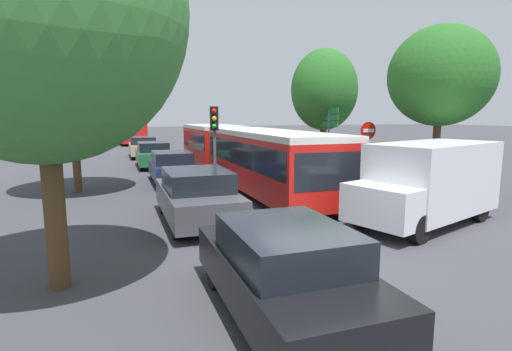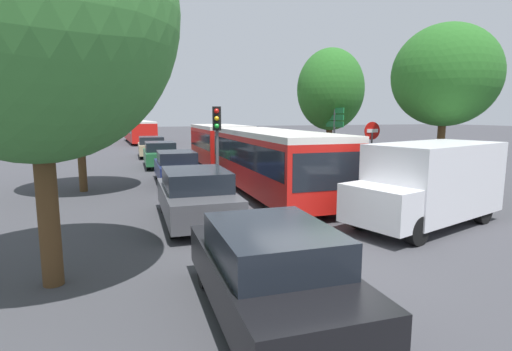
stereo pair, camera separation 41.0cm
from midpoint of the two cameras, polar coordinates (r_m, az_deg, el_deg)
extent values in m
plane|color=#3D3D42|center=(8.51, 11.01, -12.79)|extent=(200.00, 200.00, 0.00)
cube|color=red|center=(15.57, 2.94, 1.97)|extent=(2.68, 9.38, 2.01)
cube|color=black|center=(15.53, 2.95, 3.30)|extent=(2.69, 9.01, 0.88)
cube|color=silver|center=(15.48, 2.97, 6.04)|extent=(2.68, 9.38, 0.20)
cube|color=red|center=(24.00, -4.62, 4.31)|extent=(2.62, 6.43, 2.01)
cube|color=black|center=(23.98, -4.63, 5.18)|extent=(2.64, 6.18, 0.88)
cube|color=silver|center=(23.95, -4.66, 6.95)|extent=(2.62, 6.43, 0.20)
cylinder|color=black|center=(20.45, -2.23, 3.58)|extent=(1.87, 1.02, 1.85)
cube|color=black|center=(11.37, 11.29, 0.56)|extent=(2.21, 0.14, 1.08)
cylinder|color=black|center=(13.46, 11.68, -2.64)|extent=(0.31, 0.99, 0.98)
cylinder|color=black|center=(12.57, 3.28, -3.28)|extent=(0.31, 0.99, 0.98)
cylinder|color=black|center=(18.81, 2.68, 0.72)|extent=(0.31, 0.99, 0.98)
cylinder|color=black|center=(18.18, -3.54, 0.44)|extent=(0.31, 0.99, 0.98)
cylinder|color=black|center=(24.34, -2.19, 2.54)|extent=(0.31, 0.99, 0.98)
cylinder|color=black|center=(23.86, -7.06, 2.35)|extent=(0.31, 0.99, 0.98)
cube|color=red|center=(46.50, -16.10, 6.06)|extent=(3.02, 11.30, 1.95)
cube|color=black|center=(46.48, -16.12, 6.49)|extent=(3.01, 10.74, 0.82)
cube|color=silver|center=(46.47, -16.16, 7.38)|extent=(3.02, 11.30, 0.19)
cylinder|color=black|center=(50.12, -17.68, 5.29)|extent=(0.34, 0.99, 0.97)
cylinder|color=black|center=(50.31, -15.31, 5.40)|extent=(0.34, 0.99, 0.97)
cylinder|color=black|center=(43.10, -16.99, 4.84)|extent=(0.34, 0.99, 0.97)
cylinder|color=black|center=(43.32, -14.23, 4.97)|extent=(0.34, 0.99, 0.97)
cube|color=black|center=(6.32, 3.91, -14.55)|extent=(1.90, 4.27, 0.68)
cube|color=black|center=(6.02, 4.33, -9.61)|extent=(1.71, 2.26, 0.52)
cylinder|color=black|center=(7.43, -5.61, -13.27)|extent=(0.24, 0.65, 0.64)
cylinder|color=black|center=(7.85, 5.45, -12.03)|extent=(0.24, 0.65, 0.64)
cylinder|color=black|center=(5.69, 16.84, -20.85)|extent=(0.24, 0.65, 0.64)
cube|color=#47474C|center=(11.70, -7.59, -3.53)|extent=(2.00, 4.49, 0.72)
cube|color=black|center=(11.48, -7.56, -0.54)|extent=(1.79, 2.37, 0.55)
cylinder|color=black|center=(13.04, -12.07, -3.71)|extent=(0.25, 0.68, 0.68)
cylinder|color=black|center=(13.27, -5.26, -3.34)|extent=(0.25, 0.68, 0.68)
cylinder|color=black|center=(10.30, -10.54, -6.99)|extent=(0.25, 0.68, 0.68)
cylinder|color=black|center=(10.59, -1.97, -6.41)|extent=(0.25, 0.68, 0.68)
cube|color=navy|center=(18.57, -10.65, 0.80)|extent=(1.88, 4.21, 0.67)
cube|color=black|center=(18.40, -10.66, 2.60)|extent=(1.68, 2.23, 0.52)
cylinder|color=black|center=(19.85, -13.22, 0.41)|extent=(0.24, 0.64, 0.64)
cylinder|color=black|center=(20.01, -8.98, 0.60)|extent=(0.24, 0.64, 0.64)
cylinder|color=black|center=(17.23, -12.54, -0.80)|extent=(0.24, 0.64, 0.64)
cylinder|color=black|center=(17.41, -7.67, -0.57)|extent=(0.24, 0.64, 0.64)
cube|color=#236638|center=(24.55, -13.05, 2.66)|extent=(1.94, 4.35, 0.70)
cube|color=black|center=(24.39, -13.08, 4.07)|extent=(1.74, 2.30, 0.53)
cylinder|color=black|center=(25.90, -14.96, 2.26)|extent=(0.24, 0.66, 0.66)
cylinder|color=black|center=(26.01, -11.59, 2.40)|extent=(0.24, 0.66, 0.66)
cylinder|color=black|center=(23.16, -14.64, 1.54)|extent=(0.24, 0.66, 0.66)
cylinder|color=black|center=(23.29, -10.88, 1.70)|extent=(0.24, 0.66, 0.66)
cube|color=tan|center=(30.46, -14.33, 3.75)|extent=(1.95, 4.38, 0.70)
cube|color=black|center=(30.31, -14.36, 4.90)|extent=(1.75, 2.31, 0.54)
cylinder|color=black|center=(31.83, -15.84, 3.37)|extent=(0.24, 0.67, 0.66)
cylinder|color=black|center=(31.91, -13.07, 3.49)|extent=(0.24, 0.67, 0.66)
cylinder|color=black|center=(29.07, -15.67, 2.90)|extent=(0.24, 0.67, 0.66)
cylinder|color=black|center=(29.16, -12.64, 3.03)|extent=(0.24, 0.67, 0.66)
cube|color=silver|center=(12.41, 25.02, -0.40)|extent=(4.51, 3.12, 2.00)
cube|color=silver|center=(10.41, 18.14, -4.26)|extent=(1.42, 2.08, 1.00)
cylinder|color=black|center=(10.41, 23.09, -7.26)|extent=(0.76, 0.44, 0.72)
cylinder|color=black|center=(11.32, 15.76, -5.63)|extent=(0.76, 0.44, 0.72)
cylinder|color=black|center=(13.29, 30.45, -4.41)|extent=(0.76, 0.44, 0.72)
cylinder|color=black|center=(14.01, 24.16, -3.34)|extent=(0.76, 0.44, 0.72)
cylinder|color=#56595E|center=(15.39, -4.79, 3.46)|extent=(0.12, 0.12, 3.40)
cube|color=black|center=(15.33, -4.85, 8.11)|extent=(0.37, 0.32, 0.90)
sphere|color=red|center=(15.18, -4.88, 9.17)|extent=(0.18, 0.18, 0.18)
sphere|color=#EAAD14|center=(15.18, -4.87, 8.11)|extent=(0.18, 0.18, 0.18)
sphere|color=green|center=(15.18, -4.86, 7.05)|extent=(0.18, 0.18, 0.18)
cylinder|color=#56595E|center=(16.58, 16.75, 1.75)|extent=(0.08, 0.08, 2.40)
cylinder|color=red|center=(16.48, 16.95, 6.14)|extent=(0.70, 0.03, 0.70)
cube|color=white|center=(16.47, 16.99, 6.14)|extent=(0.50, 0.04, 0.14)
cylinder|color=#56595E|center=(20.85, 11.64, 4.95)|extent=(0.10, 0.10, 3.60)
cube|color=#197A38|center=(20.81, 11.77, 9.07)|extent=(0.24, 1.40, 0.28)
cube|color=#197A38|center=(20.81, 11.74, 8.13)|extent=(0.24, 1.40, 0.28)
cube|color=#197A38|center=(20.81, 11.71, 7.20)|extent=(0.24, 1.40, 0.28)
cylinder|color=#51381E|center=(7.96, -26.30, -4.16)|extent=(0.36, 0.36, 2.90)
ellipsoid|color=#3D7F38|center=(7.98, -28.03, 20.30)|extent=(4.86, 4.86, 5.17)
cylinder|color=#51381E|center=(17.49, -23.00, 1.88)|extent=(0.31, 0.31, 2.46)
ellipsoid|color=#1E561E|center=(17.42, -23.59, 11.67)|extent=(5.12, 5.12, 4.68)
cylinder|color=#51381E|center=(15.83, 25.44, 2.29)|extent=(0.26, 0.26, 3.13)
ellipsoid|color=#286623|center=(15.81, 26.13, 12.72)|extent=(3.63, 3.63, 3.52)
cylinder|color=#51381E|center=(22.36, 10.89, 4.18)|extent=(0.35, 0.35, 2.80)
ellipsoid|color=#286623|center=(22.33, 11.12, 11.97)|extent=(3.58, 3.58, 4.36)
ellipsoid|color=#3D7F38|center=(22.85, 11.60, 10.23)|extent=(2.15, 2.15, 2.40)
camera|label=1|loc=(0.20, -89.06, 0.14)|focal=28.00mm
camera|label=2|loc=(0.20, 90.94, -0.14)|focal=28.00mm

